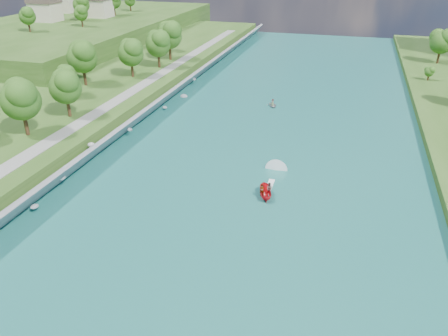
% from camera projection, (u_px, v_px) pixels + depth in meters
% --- Properties ---
extents(ground, '(260.00, 260.00, 0.00)m').
position_uv_depth(ground, '(227.00, 219.00, 57.22)').
color(ground, '#2D5119').
rests_on(ground, ground).
extents(river_water, '(55.00, 240.00, 0.10)m').
position_uv_depth(river_water, '(259.00, 156.00, 74.32)').
color(river_water, '#1B6569').
rests_on(river_water, ground).
extents(berm_west, '(45.00, 240.00, 3.50)m').
position_uv_depth(berm_west, '(11.00, 118.00, 86.09)').
color(berm_west, '#2D5119').
rests_on(berm_west, ground).
extents(ridge_west, '(60.00, 120.00, 9.00)m').
position_uv_depth(ridge_west, '(80.00, 32.00, 157.21)').
color(ridge_west, '#2D5119').
rests_on(ridge_west, ground).
extents(riprap_bank, '(4.26, 236.00, 4.33)m').
position_uv_depth(riprap_bank, '(119.00, 132.00, 79.32)').
color(riprap_bank, slate).
rests_on(riprap_bank, ground).
extents(riverside_path, '(3.00, 200.00, 0.10)m').
position_uv_depth(riverside_path, '(88.00, 118.00, 80.89)').
color(riverside_path, gray).
rests_on(riverside_path, berm_west).
extents(ridge_houses, '(29.50, 29.50, 8.40)m').
position_uv_depth(ridge_houses, '(69.00, 4.00, 159.06)').
color(ridge_houses, beige).
rests_on(ridge_houses, ridge_west).
extents(trees_ridge, '(14.89, 57.38, 10.09)m').
position_uv_depth(trees_ridge, '(90.00, 6.00, 150.97)').
color(trees_ridge, '#134713').
rests_on(trees_ridge, ridge_west).
extents(motorboat, '(3.60, 18.98, 2.18)m').
position_uv_depth(motorboat, '(267.00, 188.00, 63.02)').
color(motorboat, red).
rests_on(motorboat, river_water).
extents(raft, '(3.34, 3.80, 1.70)m').
position_uv_depth(raft, '(273.00, 105.00, 97.28)').
color(raft, gray).
rests_on(raft, river_water).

